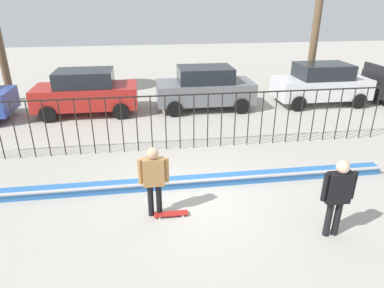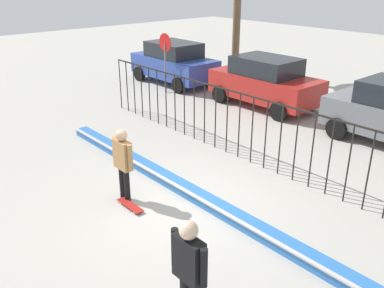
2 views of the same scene
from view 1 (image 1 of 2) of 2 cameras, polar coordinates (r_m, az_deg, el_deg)
name	(u,v)px [view 1 (image 1 of 2)]	position (r m, az deg, el deg)	size (l,w,h in m)	color
ground_plane	(193,195)	(8.93, 0.19, -8.56)	(60.00, 60.00, 0.00)	#ADA89E
bowl_coping_ledge	(190,182)	(9.30, -0.27, -6.30)	(11.00, 0.41, 0.27)	#2D6BB7
perimeter_fence	(180,116)	(11.13, -2.07, 4.67)	(14.04, 0.04, 1.88)	black
skateboarder	(154,176)	(7.72, -6.45, -5.33)	(0.70, 0.26, 1.73)	black
skateboard	(171,214)	(8.16, -3.54, -11.58)	(0.80, 0.20, 0.07)	#A51E19
camera_operator	(338,192)	(7.63, 23.26, -7.38)	(0.72, 0.27, 1.78)	black
parked_car_red	(86,92)	(15.45, -17.31, 8.33)	(4.30, 2.12, 1.90)	#B2231E
parked_car_gray	(205,88)	(15.48, 2.17, 9.40)	(4.30, 2.12, 1.90)	slate
parked_car_white	(321,84)	(17.32, 20.80, 9.43)	(4.30, 2.12, 1.90)	silver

